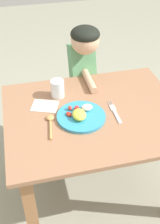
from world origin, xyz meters
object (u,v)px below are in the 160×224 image
(spoon, at_px, (50,123))
(person, at_px, (82,83))
(fork, at_px, (115,112))
(drinking_cup, at_px, (58,89))
(plate, at_px, (81,115))

(spoon, bearing_deg, person, -22.19)
(fork, relative_size, person, 0.21)
(fork, distance_m, spoon, 0.37)
(spoon, distance_m, drinking_cup, 0.26)
(spoon, height_order, person, person)
(fork, height_order, spoon, spoon)
(spoon, bearing_deg, plate, -77.26)
(fork, distance_m, person, 0.52)
(plate, relative_size, spoon, 1.43)
(spoon, bearing_deg, fork, -80.07)
(fork, relative_size, spoon, 1.11)
(drinking_cup, distance_m, person, 0.39)
(person, bearing_deg, plate, 75.33)
(spoon, relative_size, person, 0.18)
(spoon, bearing_deg, drinking_cup, -10.89)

